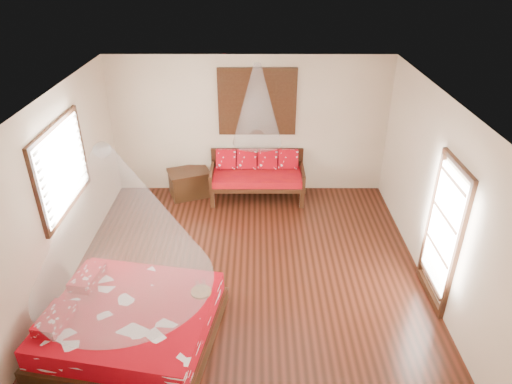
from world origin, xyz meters
TOP-DOWN VIEW (x-y plane):
  - room at (0.00, 0.00)m, footprint 5.54×5.54m
  - bed at (-1.49, -1.45)m, footprint 2.42×2.25m
  - daybed at (0.16, 2.39)m, footprint 1.88×0.84m
  - storage_chest at (-1.23, 2.45)m, footprint 0.96×0.83m
  - shutter_panel at (0.16, 2.72)m, footprint 1.52×0.06m
  - window_left at (-2.71, 0.20)m, footprint 0.10×1.74m
  - glazed_door at (2.72, -0.60)m, footprint 0.08×1.02m
  - wine_tray at (-0.59, -1.15)m, footprint 0.28×0.28m
  - mosquito_net_main at (-1.47, -1.45)m, footprint 2.19×2.19m
  - mosquito_net_daybed at (0.16, 2.25)m, footprint 0.94×0.94m

SIDE VIEW (x-z plane):
  - bed at x=-1.49m, z-range -0.07..0.57m
  - storage_chest at x=-1.23m, z-range 0.00..0.55m
  - daybed at x=0.16m, z-range 0.04..1.00m
  - wine_tray at x=-0.59m, z-range 0.45..0.67m
  - glazed_door at x=2.72m, z-range -0.01..2.15m
  - room at x=0.00m, z-range -0.02..2.82m
  - window_left at x=-2.71m, z-range 1.03..2.37m
  - mosquito_net_main at x=-1.47m, z-range 0.95..2.75m
  - shutter_panel at x=0.16m, z-range 1.24..2.56m
  - mosquito_net_daybed at x=0.16m, z-range 1.25..2.75m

